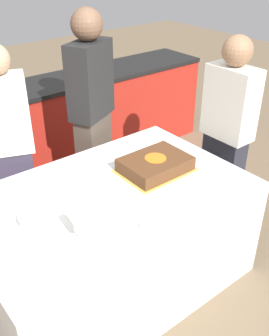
{
  "coord_description": "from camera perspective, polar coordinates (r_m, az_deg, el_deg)",
  "views": [
    {
      "loc": [
        -1.13,
        -1.66,
        2.12
      ],
      "look_at": [
        0.19,
        0.0,
        0.85
      ],
      "focal_mm": 42.0,
      "sensor_mm": 36.0,
      "label": 1
    }
  ],
  "objects": [
    {
      "name": "ground_plane",
      "position": [
        2.92,
        -3.08,
        -15.78
      ],
      "size": [
        14.0,
        14.0,
        0.0
      ],
      "primitive_type": "plane",
      "color": "#7A664C"
    },
    {
      "name": "back_counter",
      "position": [
        3.85,
        -17.66,
        3.81
      ],
      "size": [
        4.4,
        0.58,
        0.92
      ],
      "color": "#A82319",
      "rests_on": "ground_plane"
    },
    {
      "name": "dining_table",
      "position": [
        2.66,
        -3.31,
        -10.2
      ],
      "size": [
        1.72,
        1.11,
        0.75
      ],
      "color": "silver",
      "rests_on": "ground_plane"
    },
    {
      "name": "cake",
      "position": [
        2.62,
        3.03,
        0.52
      ],
      "size": [
        0.48,
        0.36,
        0.1
      ],
      "color": "gold",
      "rests_on": "dining_table"
    },
    {
      "name": "plate_stack",
      "position": [
        2.24,
        -13.98,
        -7.1
      ],
      "size": [
        0.2,
        0.2,
        0.04
      ],
      "color": "white",
      "rests_on": "dining_table"
    },
    {
      "name": "wine_glass",
      "position": [
        2.02,
        -8.2,
        -7.76
      ],
      "size": [
        0.06,
        0.06,
        0.18
      ],
      "color": "white",
      "rests_on": "dining_table"
    },
    {
      "name": "side_plate_near_cake",
      "position": [
        2.82,
        -1.24,
        1.93
      ],
      "size": [
        0.18,
        0.18,
        0.0
      ],
      "color": "white",
      "rests_on": "dining_table"
    },
    {
      "name": "utensil_pile",
      "position": [
        2.16,
        3.54,
        -8.18
      ],
      "size": [
        0.18,
        0.11,
        0.02
      ],
      "color": "white",
      "rests_on": "dining_table"
    },
    {
      "name": "person_cutting_cake",
      "position": [
        3.12,
        -6.16,
        7.55
      ],
      "size": [
        0.43,
        0.35,
        1.7
      ],
      "rotation": [
        0.0,
        0.0,
        -2.68
      ],
      "color": "#4C4238",
      "rests_on": "ground_plane"
    },
    {
      "name": "person_seated_right",
      "position": [
        3.06,
        13.18,
        4.61
      ],
      "size": [
        0.21,
        0.37,
        1.55
      ],
      "rotation": [
        0.0,
        0.0,
        -1.57
      ],
      "color": "#282833",
      "rests_on": "ground_plane"
    },
    {
      "name": "person_standing_back",
      "position": [
        2.88,
        -17.54,
        2.37
      ],
      "size": [
        0.38,
        0.3,
        1.55
      ],
      "rotation": [
        0.0,
        0.0,
        2.77
      ],
      "color": "#383347",
      "rests_on": "ground_plane"
    }
  ]
}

